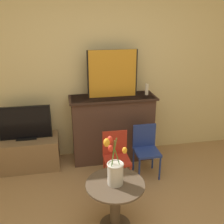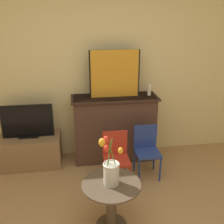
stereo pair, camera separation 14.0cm
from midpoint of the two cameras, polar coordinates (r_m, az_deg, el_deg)
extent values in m
cube|color=beige|center=(3.80, -0.73, 9.89)|extent=(8.00, 0.06, 2.70)
cube|color=#4C3328|center=(3.85, 1.56, -3.50)|extent=(1.16, 0.41, 0.96)
cube|color=#35231C|center=(3.68, 1.66, 3.14)|extent=(1.22, 0.45, 0.02)
cube|color=black|center=(3.61, 1.69, 8.32)|extent=(0.69, 0.02, 0.65)
cube|color=orange|center=(3.60, 1.72, 8.29)|extent=(0.65, 0.02, 0.65)
cylinder|color=silver|center=(3.77, 9.17, 4.81)|extent=(0.05, 0.05, 0.16)
cube|color=olive|center=(3.94, -16.27, -8.11)|extent=(0.85, 0.45, 0.44)
cube|color=black|center=(3.84, -16.61, -5.13)|extent=(0.27, 0.12, 0.02)
cube|color=black|center=(3.75, -16.94, -1.92)|extent=(0.70, 0.02, 0.47)
cube|color=black|center=(3.75, -16.96, -1.98)|extent=(0.67, 0.02, 0.44)
cylinder|color=#B22D1E|center=(3.27, 0.15, -14.68)|extent=(0.02, 0.02, 0.34)
cylinder|color=#B22D1E|center=(3.31, 5.09, -14.23)|extent=(0.02, 0.02, 0.34)
cylinder|color=#B22D1E|center=(3.50, -0.52, -12.06)|extent=(0.02, 0.02, 0.34)
cylinder|color=#B22D1E|center=(3.54, 4.06, -11.69)|extent=(0.02, 0.02, 0.34)
cube|color=#B22D1E|center=(3.30, 2.24, -10.48)|extent=(0.31, 0.31, 0.03)
cube|color=#B22D1E|center=(3.34, 1.84, -6.67)|extent=(0.31, 0.02, 0.32)
cylinder|color=navy|center=(3.45, 7.11, -12.75)|extent=(0.02, 0.02, 0.34)
cylinder|color=navy|center=(3.52, 11.60, -12.25)|extent=(0.02, 0.02, 0.34)
cylinder|color=navy|center=(3.68, 5.99, -10.41)|extent=(0.02, 0.02, 0.34)
cylinder|color=navy|center=(3.75, 10.20, -9.99)|extent=(0.02, 0.02, 0.34)
cube|color=navy|center=(3.50, 8.89, -8.77)|extent=(0.31, 0.31, 0.03)
cube|color=navy|center=(3.55, 8.38, -5.20)|extent=(0.31, 0.02, 0.32)
cylinder|color=#4C3D2D|center=(2.78, 1.39, -19.80)|extent=(0.10, 0.10, 0.50)
cylinder|color=#4C3D2D|center=(2.62, 1.44, -15.47)|extent=(0.58, 0.58, 0.02)
cylinder|color=beige|center=(2.56, 1.46, -13.36)|extent=(0.15, 0.15, 0.21)
torus|color=beige|center=(2.50, 1.48, -11.33)|extent=(0.16, 0.16, 0.02)
cylinder|color=#477A2D|center=(2.43, 1.02, -9.56)|extent=(0.08, 0.05, 0.34)
ellipsoid|color=orange|center=(2.31, -0.47, -6.66)|extent=(0.06, 0.06, 0.08)
cylinder|color=#477A2D|center=(2.48, 2.11, -10.56)|extent=(0.07, 0.02, 0.22)
ellipsoid|color=orange|center=(2.43, 3.54, -8.40)|extent=(0.05, 0.05, 0.06)
cylinder|color=#477A2D|center=(2.48, 0.87, -10.39)|extent=(0.02, 0.01, 0.24)
ellipsoid|color=red|center=(2.42, 0.47, -7.93)|extent=(0.05, 0.05, 0.07)
cylinder|color=#477A2D|center=(2.47, 0.97, -9.47)|extent=(0.03, 0.03, 0.32)
ellipsoid|color=red|center=(2.41, 0.35, -6.01)|extent=(0.05, 0.05, 0.07)
camera|label=1|loc=(0.07, -88.71, 0.48)|focal=42.00mm
camera|label=2|loc=(0.07, 91.29, -0.48)|focal=42.00mm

